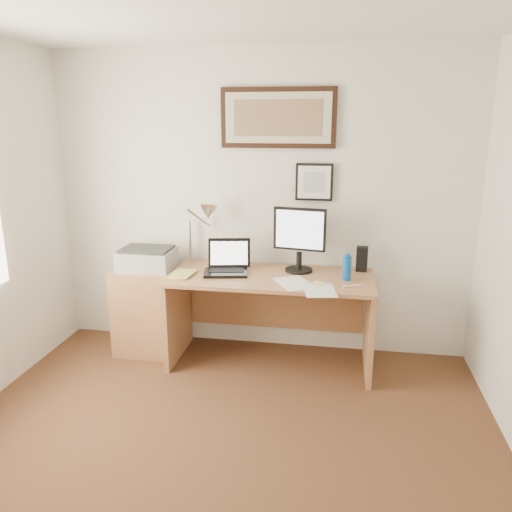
% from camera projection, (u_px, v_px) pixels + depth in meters
% --- Properties ---
extents(floor, '(4.00, 4.00, 0.00)m').
position_uv_depth(floor, '(198.00, 504.00, 2.60)').
color(floor, '#4F2E1C').
rests_on(floor, ground).
extents(wall_back, '(3.50, 0.02, 2.50)m').
position_uv_depth(wall_back, '(260.00, 205.00, 4.17)').
color(wall_back, white).
rests_on(wall_back, ground).
extents(side_cabinet, '(0.50, 0.40, 0.73)m').
position_uv_depth(side_cabinet, '(147.00, 311.00, 4.24)').
color(side_cabinet, '#9A6640').
rests_on(side_cabinet, floor).
extents(water_bottle, '(0.07, 0.07, 0.19)m').
position_uv_depth(water_bottle, '(347.00, 268.00, 3.79)').
color(water_bottle, '#0C4CA3').
rests_on(water_bottle, desk).
extents(bottle_cap, '(0.03, 0.03, 0.02)m').
position_uv_depth(bottle_cap, '(348.00, 255.00, 3.76)').
color(bottle_cap, '#0C4CA3').
rests_on(bottle_cap, water_bottle).
extents(speaker, '(0.10, 0.09, 0.20)m').
position_uv_depth(speaker, '(362.00, 259.00, 4.02)').
color(speaker, black).
rests_on(speaker, desk).
extents(paper_sheet_a, '(0.36, 0.40, 0.00)m').
position_uv_depth(paper_sheet_a, '(294.00, 283.00, 3.74)').
color(paper_sheet_a, white).
rests_on(paper_sheet_a, desk).
extents(paper_sheet_b, '(0.27, 0.35, 0.00)m').
position_uv_depth(paper_sheet_b, '(320.00, 290.00, 3.58)').
color(paper_sheet_b, white).
rests_on(paper_sheet_b, desk).
extents(sticky_pad, '(0.09, 0.09, 0.01)m').
position_uv_depth(sticky_pad, '(319.00, 283.00, 3.72)').
color(sticky_pad, '#E8CC6D').
rests_on(sticky_pad, desk).
extents(marker_pen, '(0.14, 0.06, 0.02)m').
position_uv_depth(marker_pen, '(352.00, 286.00, 3.66)').
color(marker_pen, white).
rests_on(marker_pen, desk).
extents(book, '(0.20, 0.25, 0.02)m').
position_uv_depth(book, '(172.00, 273.00, 3.96)').
color(book, '#BFBE5A').
rests_on(book, desk).
extents(desk, '(1.60, 0.70, 0.75)m').
position_uv_depth(desk, '(272.00, 300.00, 4.07)').
color(desk, '#9A6640').
rests_on(desk, floor).
extents(laptop, '(0.38, 0.35, 0.26)m').
position_uv_depth(laptop, '(227.00, 265.00, 3.99)').
color(laptop, black).
rests_on(laptop, desk).
extents(lcd_monitor, '(0.42, 0.22, 0.52)m').
position_uv_depth(lcd_monitor, '(299.00, 237.00, 3.96)').
color(lcd_monitor, black).
rests_on(lcd_monitor, desk).
extents(printer, '(0.44, 0.34, 0.18)m').
position_uv_depth(printer, '(147.00, 258.00, 4.16)').
color(printer, '#A4A4A6').
rests_on(printer, side_cabinet).
extents(desk_lamp, '(0.29, 0.27, 0.53)m').
position_uv_depth(desk_lamp, '(207.00, 215.00, 4.07)').
color(desk_lamp, silver).
rests_on(desk_lamp, desk).
extents(picture_large, '(0.92, 0.04, 0.47)m').
position_uv_depth(picture_large, '(278.00, 118.00, 3.93)').
color(picture_large, black).
rests_on(picture_large, wall_back).
extents(picture_small, '(0.30, 0.03, 0.30)m').
position_uv_depth(picture_small, '(314.00, 182.00, 4.02)').
color(picture_small, black).
rests_on(picture_small, wall_back).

